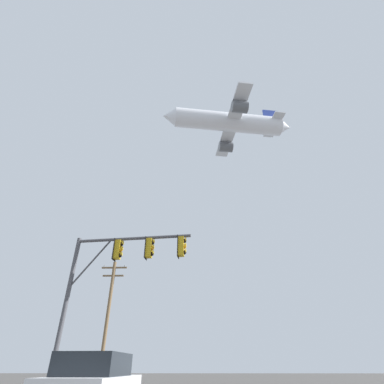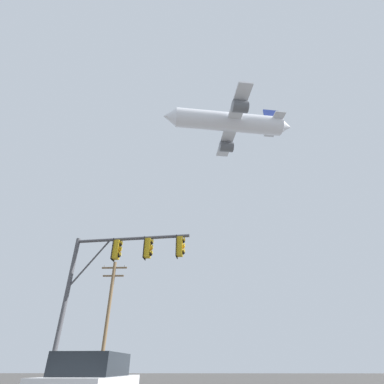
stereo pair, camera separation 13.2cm
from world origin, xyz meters
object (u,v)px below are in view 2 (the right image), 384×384
Objects in this scene: signal_pole_near at (116,268)px; utility_pole at (108,314)px; airplane at (229,122)px; parked_car at (91,384)px.

utility_pole is at bearing 107.12° from signal_pole_near.
parked_car is (-8.94, -31.45, -40.70)m from airplane.
signal_pole_near is 1.61× the size of parked_car.
airplane is 52.21m from parked_car.
airplane is (9.74, 27.94, 36.35)m from signal_pole_near.
utility_pole reaches higher than parked_car.
utility_pole is 0.37× the size of airplane.
airplane is (13.36, 16.17, 36.63)m from utility_pole.
parked_car is at bearing -105.87° from airplane.
parked_car is at bearing -73.86° from utility_pole.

